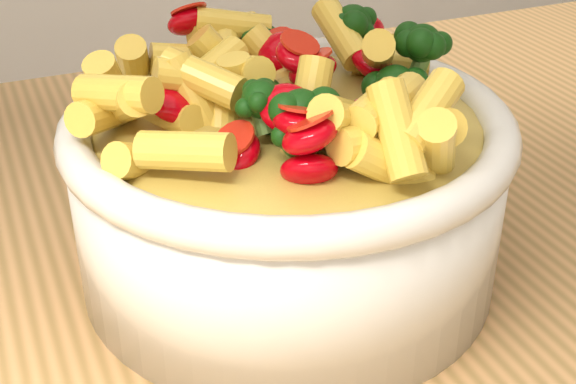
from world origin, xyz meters
name	(u,v)px	position (x,y,z in m)	size (l,w,h in m)	color
table	(303,363)	(0.00, 0.00, 0.80)	(1.20, 0.80, 0.90)	tan
serving_bowl	(288,190)	(-0.02, -0.01, 0.96)	(0.28, 0.28, 0.12)	silver
pasta_salad	(288,82)	(-0.02, -0.01, 1.03)	(0.22, 0.22, 0.05)	#FFD450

